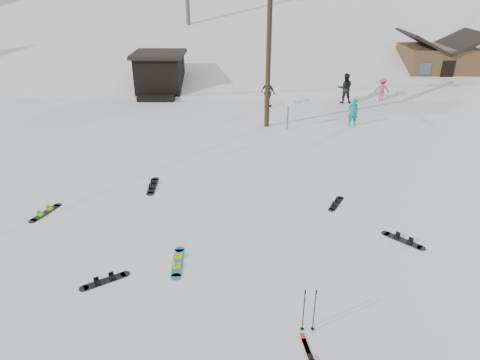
{
  "coord_description": "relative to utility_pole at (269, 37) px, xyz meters",
  "views": [
    {
      "loc": [
        0.78,
        -8.37,
        7.69
      ],
      "look_at": [
        0.65,
        4.41,
        1.4
      ],
      "focal_mm": 32.0,
      "sensor_mm": 36.0,
      "label": 1
    }
  ],
  "objects": [
    {
      "name": "hero_snowboard",
      "position": [
        -3.14,
        -12.26,
        -4.65
      ],
      "size": [
        0.38,
        1.59,
        0.11
      ],
      "rotation": [
        0.0,
        0.0,
        1.63
      ],
      "color": "#1C7DB8",
      "rests_on": "ground"
    },
    {
      "name": "board_scatter_b",
      "position": [
        -4.83,
        -7.36,
        -4.65
      ],
      "size": [
        0.34,
        1.59,
        0.11
      ],
      "rotation": [
        0.0,
        0.0,
        1.61
      ],
      "color": "black",
      "rests_on": "ground"
    },
    {
      "name": "trail_sign",
      "position": [
        1.1,
        -0.42,
        -3.41
      ],
      "size": [
        0.5,
        0.09,
        1.85
      ],
      "color": "#595B60",
      "rests_on": "ground"
    },
    {
      "name": "ground",
      "position": [
        -2.0,
        -14.0,
        -4.68
      ],
      "size": [
        200.0,
        200.0,
        0.0
      ],
      "primitive_type": "plane",
      "color": "white",
      "rests_on": "ground"
    },
    {
      "name": "treeline_crest",
      "position": [
        -2.0,
        72.0,
        -4.68
      ],
      "size": [
        50.0,
        6.0,
        10.0
      ],
      "primitive_type": null,
      "color": "black",
      "rests_on": "ski_slope"
    },
    {
      "name": "board_scatter_a",
      "position": [
        -5.03,
        -13.1,
        -4.66
      ],
      "size": [
        1.22,
        0.87,
        0.1
      ],
      "rotation": [
        0.0,
        0.0,
        0.57
      ],
      "color": "black",
      "rests_on": "ground"
    },
    {
      "name": "utility_pole",
      "position": [
        0.0,
        0.0,
        0.0
      ],
      "size": [
        2.0,
        0.26,
        9.0
      ],
      "color": "#3A2819",
      "rests_on": "ground"
    },
    {
      "name": "ski_slope",
      "position": [
        -2.0,
        41.0,
        -16.68
      ],
      "size": [
        60.0,
        85.24,
        65.97
      ],
      "primitive_type": "cube",
      "rotation": [
        0.31,
        0.0,
        0.0
      ],
      "color": "white",
      "rests_on": "ground"
    },
    {
      "name": "skier_pink",
      "position": [
        7.71,
        5.2,
        -3.94
      ],
      "size": [
        1.04,
        0.71,
        1.48
      ],
      "primitive_type": "imported",
      "rotation": [
        0.0,
        0.0,
        2.96
      ],
      "color": "#BA4167",
      "rests_on": "ground"
    },
    {
      "name": "lift_hut",
      "position": [
        -7.0,
        6.94,
        -3.32
      ],
      "size": [
        3.4,
        4.1,
        2.75
      ],
      "color": "black",
      "rests_on": "ground"
    },
    {
      "name": "board_scatter_f",
      "position": [
        2.15,
        -8.7,
        -4.66
      ],
      "size": [
        0.74,
        1.15,
        0.09
      ],
      "rotation": [
        0.0,
        0.0,
        1.07
      ],
      "color": "black",
      "rests_on": "ground"
    },
    {
      "name": "cabin",
      "position": [
        13.0,
        10.0,
        -3.2
      ],
      "size": [
        5.39,
        4.4,
        3.77
      ],
      "color": "brown",
      "rests_on": "ground"
    },
    {
      "name": "skier_dark",
      "position": [
        5.18,
        4.64,
        -3.74
      ],
      "size": [
        0.97,
        0.79,
        1.89
      ],
      "primitive_type": "imported",
      "rotation": [
        0.0,
        0.0,
        3.06
      ],
      "color": "black",
      "rests_on": "ground"
    },
    {
      "name": "ski_poles",
      "position": [
        0.3,
        -14.83,
        -4.06
      ],
      "size": [
        0.33,
        0.09,
        1.22
      ],
      "color": "black",
      "rests_on": "ground"
    },
    {
      "name": "skier_navy",
      "position": [
        0.24,
        3.68,
        -3.79
      ],
      "size": [
        1.07,
        1.02,
        1.78
      ],
      "primitive_type": "imported",
      "rotation": [
        0.0,
        0.0,
        2.41
      ],
      "color": "#17213A",
      "rests_on": "ground"
    },
    {
      "name": "skier_teal",
      "position": [
        4.67,
        0.08,
        -3.91
      ],
      "size": [
        0.57,
        0.38,
        1.54
      ],
      "primitive_type": "imported",
      "rotation": [
        0.0,
        0.0,
        3.11
      ],
      "color": "#0E7E8D",
      "rests_on": "ground"
    },
    {
      "name": "board_scatter_c",
      "position": [
        -8.21,
        -9.46,
        -4.65
      ],
      "size": [
        0.7,
        1.38,
        0.1
      ],
      "rotation": [
        0.0,
        0.0,
        1.2
      ],
      "color": "black",
      "rests_on": "ground"
    },
    {
      "name": "board_scatter_d",
      "position": [
        3.81,
        -11.05,
        -4.65
      ],
      "size": [
        1.13,
        1.08,
        0.1
      ],
      "rotation": [
        0.0,
        0.0,
        -0.76
      ],
      "color": "black",
      "rests_on": "ground"
    }
  ]
}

